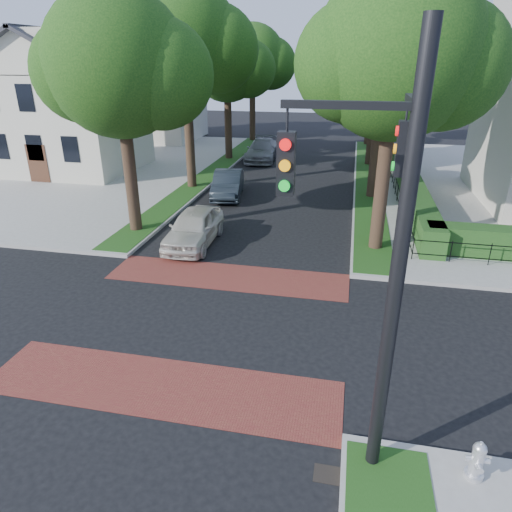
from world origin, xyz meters
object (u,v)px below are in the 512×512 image
(parked_car_middle, at_px, (228,184))
(parked_car_rear, at_px, (262,150))
(parked_car_front, at_px, (194,227))
(fire_hydrant, at_px, (477,461))
(traffic_signal, at_px, (386,247))

(parked_car_middle, relative_size, parked_car_rear, 0.81)
(parked_car_front, bearing_deg, fire_hydrant, -50.14)
(parked_car_front, xyz_separation_m, parked_car_middle, (-0.50, 7.58, -0.02))
(parked_car_rear, height_order, fire_hydrant, parked_car_rear)
(parked_car_middle, bearing_deg, parked_car_rear, 80.93)
(traffic_signal, relative_size, parked_car_front, 1.76)
(parked_car_front, bearing_deg, traffic_signal, -56.79)
(parked_car_rear, bearing_deg, parked_car_middle, -92.61)
(parked_car_front, xyz_separation_m, parked_car_rear, (-0.54, 18.27, 0.04))
(traffic_signal, height_order, fire_hydrant, traffic_signal)
(traffic_signal, relative_size, parked_car_middle, 1.75)
(traffic_signal, height_order, parked_car_front, traffic_signal)
(parked_car_front, distance_m, parked_car_rear, 18.28)
(traffic_signal, xyz_separation_m, parked_car_rear, (-7.73, 28.79, -3.89))
(traffic_signal, height_order, parked_car_rear, traffic_signal)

